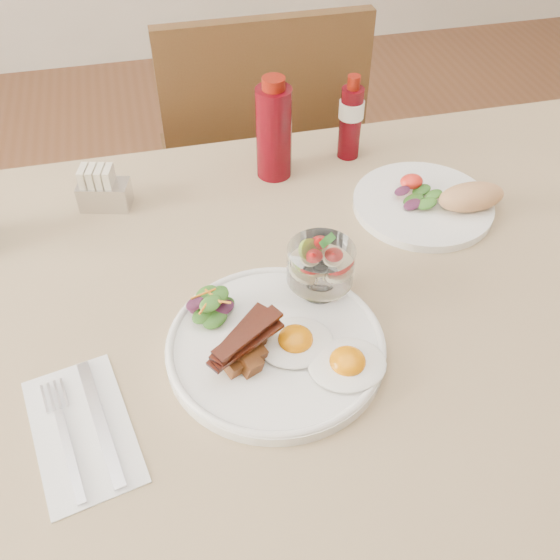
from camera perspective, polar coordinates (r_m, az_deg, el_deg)
The scene contains 12 objects.
table at distance 0.94m, azimuth 6.07°, elevation -5.31°, with size 1.33×0.88×0.75m.
chair_far at distance 1.52m, azimuth -2.09°, elevation 10.02°, with size 0.42×0.42×0.93m.
main_plate at distance 0.80m, azimuth -0.40°, elevation -6.13°, with size 0.28×0.28×0.02m, color white.
fried_eggs at distance 0.78m, azimuth 3.76°, elevation -6.57°, with size 0.16×0.14×0.03m.
bacon_potato_pile at distance 0.76m, azimuth -3.26°, elevation -6.17°, with size 0.10×0.08×0.05m.
side_salad at distance 0.82m, azimuth -6.27°, elevation -2.42°, with size 0.07×0.06×0.04m.
fruit_cup at distance 0.82m, azimuth 3.72°, elevation 1.42°, with size 0.09×0.09×0.09m.
second_plate at distance 1.04m, azimuth 13.92°, elevation 6.99°, with size 0.23×0.23×0.06m.
ketchup_bottle at distance 1.06m, azimuth -0.56°, elevation 13.44°, with size 0.06×0.06×0.18m.
hot_sauce_bottle at distance 1.12m, azimuth 6.48°, elevation 14.45°, with size 0.05×0.05×0.15m.
sugar_caddy at distance 1.05m, azimuth -15.91°, elevation 7.87°, with size 0.09×0.06×0.07m.
napkin_cutlery at distance 0.77m, azimuth -17.52°, elevation -12.88°, with size 0.14×0.21×0.01m.
Camera 1 is at (-0.24, -0.57, 1.38)m, focal length 40.00 mm.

